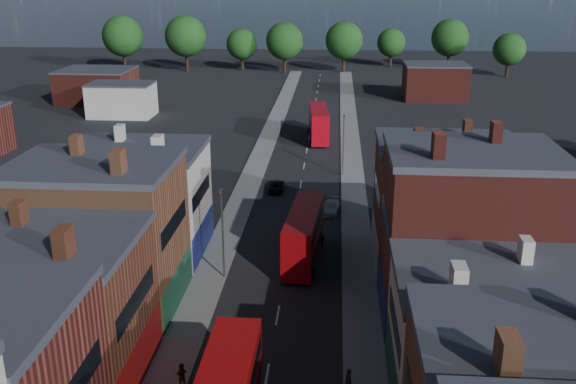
% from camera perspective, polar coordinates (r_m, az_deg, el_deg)
% --- Properties ---
extents(pavement_west, '(3.00, 200.00, 0.12)m').
position_cam_1_polar(pavement_west, '(74.73, -4.10, -0.65)').
color(pavement_west, gray).
rests_on(pavement_west, ground).
extents(pavement_east, '(3.00, 200.00, 0.12)m').
position_cam_1_polar(pavement_east, '(74.02, 5.91, -0.90)').
color(pavement_east, gray).
rests_on(pavement_east, ground).
extents(lamp_post_2, '(0.25, 0.70, 8.12)m').
position_cam_1_polar(lamp_post_2, '(54.44, -5.85, -3.17)').
color(lamp_post_2, slate).
rests_on(lamp_post_2, ground).
extents(lamp_post_3, '(0.25, 0.70, 8.12)m').
position_cam_1_polar(lamp_post_3, '(82.17, 4.95, 4.55)').
color(lamp_post_3, slate).
rests_on(lamp_post_3, ground).
extents(bus_1, '(3.47, 11.37, 4.84)m').
position_cam_1_polar(bus_1, '(58.39, 1.43, -3.72)').
color(bus_1, '#A3090D').
rests_on(bus_1, ground).
extents(bus_2, '(3.63, 11.81, 5.03)m').
position_cam_1_polar(bus_2, '(100.71, 2.74, 6.15)').
color(bus_2, '#B30713').
rests_on(bus_2, ground).
extents(car_2, '(2.03, 4.08, 1.11)m').
position_cam_1_polar(car_2, '(77.27, -1.06, 0.47)').
color(car_2, black).
rests_on(car_2, ground).
extents(car_3, '(2.30, 4.49, 1.25)m').
position_cam_1_polar(car_3, '(70.60, 3.80, -1.35)').
color(car_3, '#B8B8B8').
rests_on(car_3, ground).
extents(ped_1, '(0.79, 0.46, 1.59)m').
position_cam_1_polar(ped_1, '(42.97, -9.45, -15.69)').
color(ped_1, '#3C1818').
rests_on(ped_1, pavement_west).
extents(ped_3, '(0.71, 1.17, 1.85)m').
position_cam_1_polar(ped_3, '(41.71, 5.40, -16.46)').
color(ped_3, '#514B46').
rests_on(ped_3, pavement_east).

